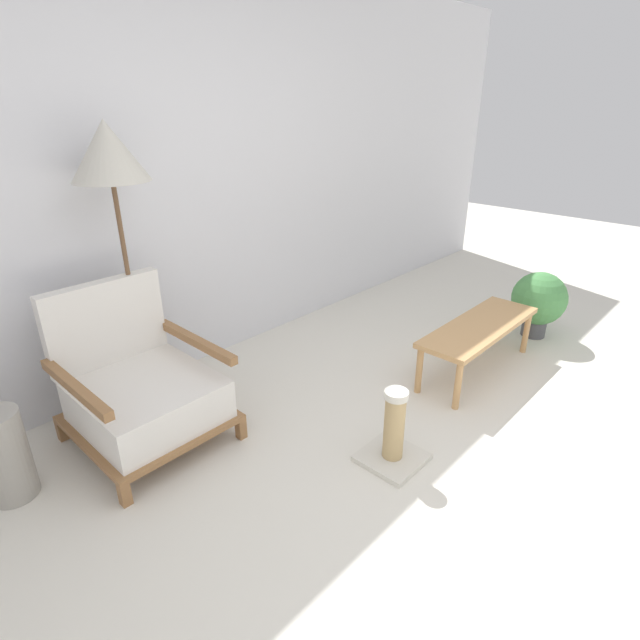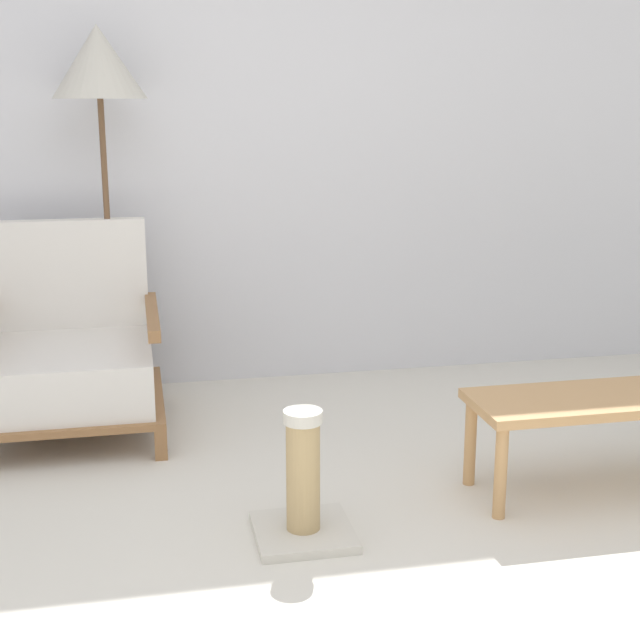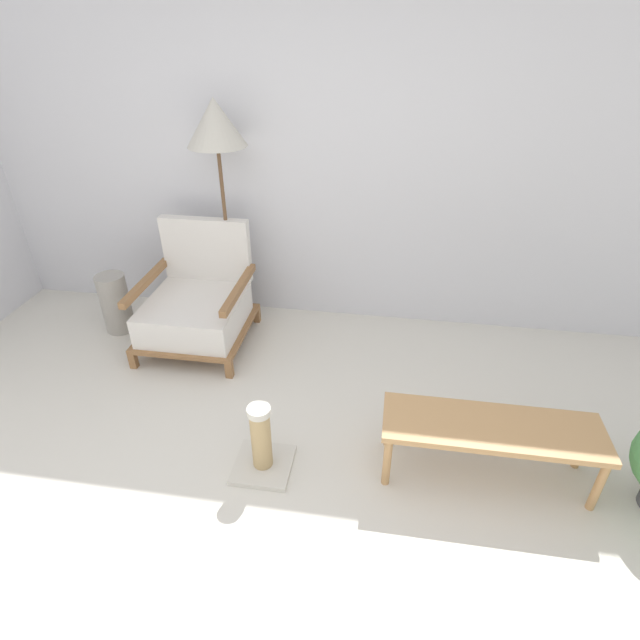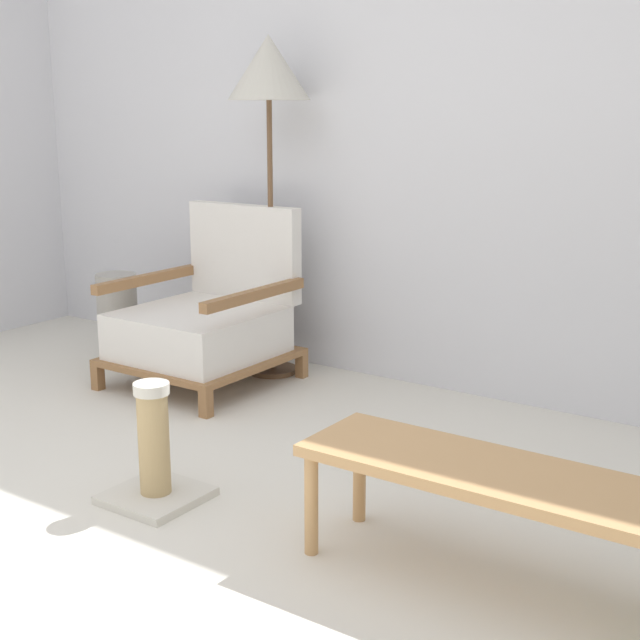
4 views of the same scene
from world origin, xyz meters
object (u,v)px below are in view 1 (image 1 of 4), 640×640
(coffee_table, at_px, (479,330))
(scratching_post, at_px, (393,436))
(armchair, at_px, (141,388))
(floor_lamp, at_px, (110,163))
(potted_plant, at_px, (539,300))
(vase, at_px, (4,456))

(coffee_table, xyz_separation_m, scratching_post, (-1.22, -0.14, -0.17))
(armchair, height_order, floor_lamp, floor_lamp)
(armchair, distance_m, coffee_table, 2.27)
(potted_plant, distance_m, scratching_post, 2.11)
(armchair, bearing_deg, coffee_table, -27.40)
(potted_plant, bearing_deg, scratching_post, -178.37)
(floor_lamp, xyz_separation_m, scratching_post, (0.62, -1.49, -1.35))
(vase, distance_m, scratching_post, 1.94)
(vase, bearing_deg, potted_plant, -17.99)
(coffee_table, relative_size, vase, 2.38)
(armchair, relative_size, potted_plant, 1.62)
(potted_plant, bearing_deg, vase, 162.01)
(vase, bearing_deg, armchair, -3.83)
(armchair, xyz_separation_m, scratching_post, (0.80, -1.18, -0.16))
(floor_lamp, height_order, potted_plant, floor_lamp)
(floor_lamp, bearing_deg, armchair, -119.90)
(floor_lamp, relative_size, potted_plant, 3.16)
(vase, bearing_deg, scratching_post, -39.29)
(vase, distance_m, potted_plant, 3.79)
(vase, bearing_deg, floor_lamp, 16.61)
(vase, height_order, scratching_post, vase)
(potted_plant, bearing_deg, floor_lamp, 152.20)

